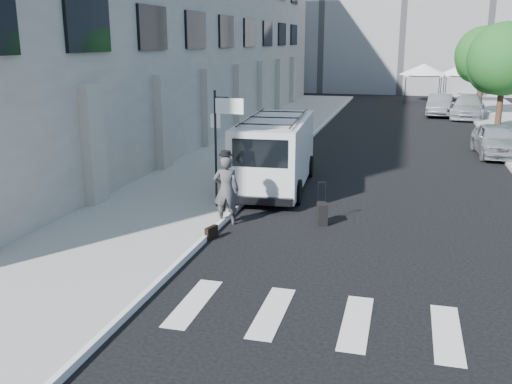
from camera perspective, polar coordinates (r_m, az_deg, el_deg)
The scene contains 15 objects.
ground at distance 13.96m, azimuth 2.03°, elevation -6.28°, with size 120.00×120.00×0.00m, color black.
sidewalk_left at distance 29.98m, azimuth 0.90°, elevation 5.35°, with size 4.50×48.00×0.15m, color gray.
building_left at distance 33.91m, azimuth -10.67°, elevation 16.27°, with size 10.00×44.00×12.00m, color gray.
sign_pole at distance 16.91m, azimuth -3.33°, elevation 6.75°, with size 1.03×0.07×3.50m.
tree_near at distance 33.20m, azimuth 23.37°, elevation 11.87°, with size 3.80×3.83×6.03m.
tree_far at distance 42.13m, azimuth 21.67°, elevation 12.42°, with size 3.80×3.83×6.03m.
tent_left at distance 50.77m, azimuth 16.43°, elevation 11.67°, with size 4.00×4.00×3.20m.
tent_right at distance 51.44m, azimuth 20.05°, elevation 11.42°, with size 4.00×4.00×3.20m.
businessman at distance 15.97m, azimuth -2.99°, elevation 0.20°, with size 0.72×0.48×1.99m, color #3E3E41.
briefcase at distance 15.01m, azimuth -4.49°, elevation -4.08°, with size 0.12×0.44×0.34m, color black.
suitcase at distance 16.22m, azimuth 6.64°, elevation -2.15°, with size 0.38×0.49×1.19m.
cargo_van at distance 20.09m, azimuth 1.99°, elevation 4.01°, with size 2.62×6.58×2.42m.
parked_car_a at distance 27.87m, azimuth 22.85°, elevation 4.81°, with size 1.70×4.24×1.44m, color #989A9F.
parked_car_b at distance 41.88m, azimuth 17.87°, elevation 8.27°, with size 1.54×4.42×1.46m, color slate.
parked_car_c at distance 41.14m, azimuth 20.43°, elevation 7.96°, with size 2.08×5.10×1.48m, color #A9ADB1.
Camera 1 is at (2.85, -12.71, 5.04)m, focal length 40.00 mm.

